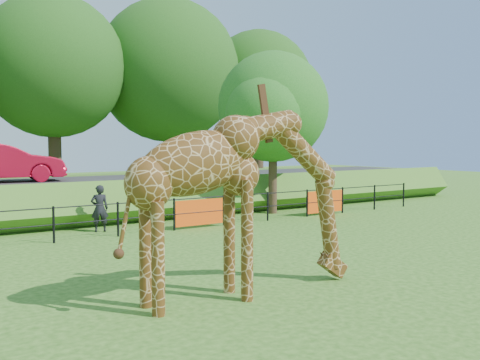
{
  "coord_description": "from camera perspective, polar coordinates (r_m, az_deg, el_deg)",
  "views": [
    {
      "loc": [
        -6.39,
        -8.02,
        2.97
      ],
      "look_at": [
        1.55,
        3.43,
        2.0
      ],
      "focal_mm": 40.0,
      "sensor_mm": 36.0,
      "label": 1
    }
  ],
  "objects": [
    {
      "name": "tree_east",
      "position": [
        22.55,
        3.69,
        7.32
      ],
      "size": [
        5.4,
        4.71,
        6.76
      ],
      "color": "#312416",
      "rests_on": "ground"
    },
    {
      "name": "ground",
      "position": [
        10.67,
        3.75,
        -12.19
      ],
      "size": [
        90.0,
        90.0,
        0.0
      ],
      "primitive_type": "plane",
      "color": "#285515",
      "rests_on": "ground"
    },
    {
      "name": "giraffe",
      "position": [
        10.32,
        0.52,
        -2.4
      ],
      "size": [
        5.15,
        1.24,
        3.65
      ],
      "primitive_type": null,
      "rotation": [
        0.0,
        0.0,
        -0.06
      ],
      "color": "#533111",
      "rests_on": "ground"
    },
    {
      "name": "bg_tree_line",
      "position": [
        31.42,
        -19.53,
        11.49
      ],
      "size": [
        37.3,
        8.8,
        11.82
      ],
      "color": "#312416",
      "rests_on": "ground"
    },
    {
      "name": "car_red",
      "position": [
        22.95,
        -24.04,
        1.68
      ],
      "size": [
        4.78,
        2.07,
        1.53
      ],
      "primitive_type": "imported",
      "rotation": [
        0.0,
        0.0,
        1.47
      ],
      "color": "red",
      "rests_on": "road"
    },
    {
      "name": "visitor",
      "position": [
        18.43,
        -14.75,
        -2.95
      ],
      "size": [
        0.65,
        0.51,
        1.57
      ],
      "primitive_type": "imported",
      "rotation": [
        0.0,
        0.0,
        2.89
      ],
      "color": "black",
      "rests_on": "ground"
    },
    {
      "name": "perimeter_fence",
      "position": [
        17.41,
        -12.89,
        -4.1
      ],
      "size": [
        28.07,
        0.1,
        1.1
      ],
      "primitive_type": null,
      "color": "black",
      "rests_on": "ground"
    },
    {
      "name": "road",
      "position": [
        22.98,
        -18.5,
        -0.23
      ],
      "size": [
        40.0,
        5.0,
        0.12
      ],
      "primitive_type": "cube",
      "color": "#29292C",
      "rests_on": "embankment"
    },
    {
      "name": "embankment",
      "position": [
        24.48,
        -19.45,
        -1.68
      ],
      "size": [
        40.0,
        9.0,
        1.3
      ],
      "primitive_type": "cube",
      "color": "#285515",
      "rests_on": "ground"
    }
  ]
}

